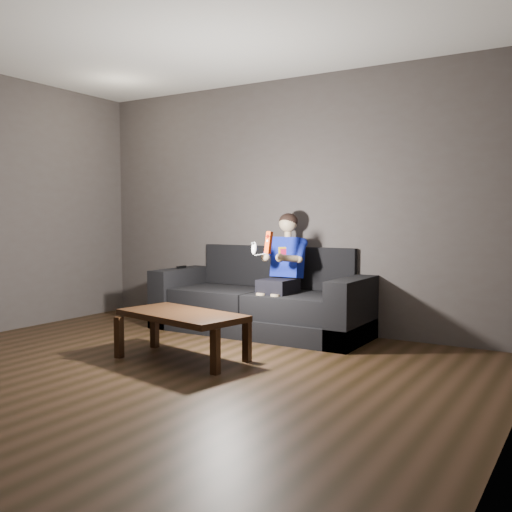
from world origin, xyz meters
The scene contains 10 objects.
floor centered at (0.00, 0.00, 0.00)m, with size 5.00×5.00×0.00m, color black.
back_wall centered at (0.00, 2.50, 1.35)m, with size 5.00×0.04×2.70m, color #3F3936.
right_wall centered at (2.50, 0.00, 1.35)m, with size 0.04×5.00×2.70m, color #3F3936.
ceiling centered at (0.00, 0.00, 2.70)m, with size 5.00×5.00×0.02m, color silver.
sofa centered at (-0.14, 2.19, 0.29)m, with size 2.32×1.00×0.89m.
child centered at (0.12, 2.13, 0.75)m, with size 0.47×0.57×1.14m.
wii_remote_red centered at (0.21, 1.69, 0.97)m, with size 0.06×0.09×0.22m.
nunchuk_white centered at (0.04, 1.69, 0.91)m, with size 0.07×0.09×0.14m.
wii_remote_black centered at (-1.19, 2.11, 0.64)m, with size 0.04×0.14×0.03m.
coffee_table centered at (-0.12, 0.78, 0.35)m, with size 1.21×0.77×0.41m.
Camera 1 is at (2.91, -2.98, 1.21)m, focal length 40.00 mm.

